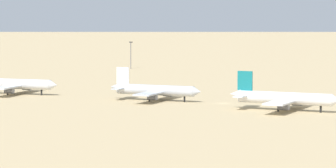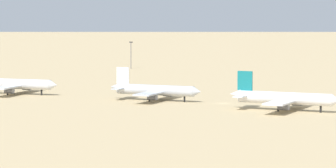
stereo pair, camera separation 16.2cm
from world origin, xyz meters
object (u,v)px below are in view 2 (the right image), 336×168
at_px(parked_jet_teal_1, 13,84).
at_px(parked_jet_white_2, 155,90).
at_px(parked_jet_teal_3, 284,98).
at_px(light_pole_west, 131,53).

relative_size(parked_jet_teal_1, parked_jet_white_2, 1.04).
distance_m(parked_jet_white_2, parked_jet_teal_3, 50.54).
height_order(parked_jet_white_2, parked_jet_teal_3, parked_jet_teal_3).
xyz_separation_m(parked_jet_teal_1, light_pole_west, (-27.58, 130.96, 4.08)).
bearing_deg(light_pole_west, parked_jet_white_2, -56.18).
bearing_deg(parked_jet_teal_1, light_pole_west, 91.95).
xyz_separation_m(parked_jet_white_2, light_pole_west, (-84.21, 125.71, 4.23)).
bearing_deg(parked_jet_teal_3, parked_jet_teal_1, 175.51).
bearing_deg(light_pole_west, parked_jet_teal_3, -44.54).
bearing_deg(parked_jet_white_2, light_pole_west, 118.26).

